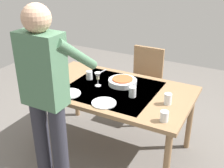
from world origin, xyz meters
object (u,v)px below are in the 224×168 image
at_px(water_cup_near_left, 168,99).
at_px(dinner_plate_near, 104,103).
at_px(wine_glass_left, 98,77).
at_px(water_cup_far_right, 132,92).
at_px(water_cup_near_right, 89,75).
at_px(serving_bowl_pasta, 123,81).
at_px(wine_bottle, 56,73).
at_px(dinner_plate_far, 69,93).
at_px(water_cup_far_left, 164,116).
at_px(chair_near, 145,78).
at_px(dining_table, 112,94).
at_px(person_server, 47,93).

bearing_deg(water_cup_near_left, dinner_plate_near, 27.20).
distance_m(wine_glass_left, water_cup_near_left, 0.76).
bearing_deg(water_cup_far_right, water_cup_near_right, -14.76).
bearing_deg(wine_glass_left, serving_bowl_pasta, -143.57).
xyz_separation_m(wine_bottle, water_cup_near_left, (-1.19, -0.10, -0.06)).
bearing_deg(dinner_plate_far, water_cup_far_right, -156.80).
height_order(water_cup_near_left, water_cup_far_left, water_cup_near_left).
relative_size(chair_near, wine_bottle, 3.07).
xyz_separation_m(dining_table, water_cup_far_left, (-0.67, 0.34, 0.12)).
height_order(dining_table, wine_glass_left, wine_glass_left).
xyz_separation_m(wine_bottle, water_cup_far_left, (-1.26, 0.19, -0.06)).
xyz_separation_m(person_server, water_cup_far_left, (-0.88, -0.39, -0.18)).
relative_size(water_cup_near_left, water_cup_near_right, 1.12).
height_order(wine_glass_left, water_cup_near_left, wine_glass_left).
bearing_deg(wine_bottle, chair_near, -121.67).
height_order(person_server, dinner_plate_far, person_server).
bearing_deg(water_cup_far_right, water_cup_far_left, 146.13).
relative_size(person_server, dinner_plate_near, 7.34).
bearing_deg(wine_bottle, wine_glass_left, -162.50).
bearing_deg(person_server, water_cup_near_left, -140.13).
xyz_separation_m(water_cup_near_right, water_cup_far_left, (-1.00, 0.43, -0.00)).
height_order(person_server, water_cup_near_right, person_server).
relative_size(wine_bottle, water_cup_near_right, 3.14).
height_order(water_cup_near_right, water_cup_far_right, water_cup_far_right).
xyz_separation_m(water_cup_far_right, dinner_plate_near, (0.17, 0.25, -0.05)).
height_order(chair_near, dinner_plate_far, chair_near).
distance_m(water_cup_far_left, serving_bowl_pasta, 0.78).
bearing_deg(wine_bottle, water_cup_near_left, -175.13).
bearing_deg(serving_bowl_pasta, water_cup_near_right, 7.65).
bearing_deg(water_cup_near_left, wine_glass_left, -2.59).
xyz_separation_m(wine_glass_left, water_cup_far_right, (-0.42, 0.05, -0.05)).
bearing_deg(serving_bowl_pasta, wine_glass_left, 36.43).
xyz_separation_m(dining_table, serving_bowl_pasta, (-0.05, -0.14, 0.10)).
bearing_deg(water_cup_far_left, serving_bowl_pasta, -37.92).
xyz_separation_m(wine_bottle, water_cup_far_right, (-0.85, -0.08, -0.06)).
height_order(water_cup_near_right, dinner_plate_far, water_cup_near_right).
xyz_separation_m(chair_near, wine_glass_left, (0.19, 0.87, 0.32)).
bearing_deg(dinner_plate_far, dining_table, -135.31).
bearing_deg(serving_bowl_pasta, person_server, 73.03).
height_order(dining_table, dinner_plate_near, dinner_plate_near).
height_order(person_server, dinner_plate_near, person_server).
bearing_deg(serving_bowl_pasta, water_cup_near_left, 161.15).
height_order(water_cup_near_left, water_cup_near_right, water_cup_near_left).
xyz_separation_m(wine_bottle, water_cup_near_right, (-0.26, -0.24, -0.06)).
height_order(chair_near, wine_glass_left, chair_near).
height_order(wine_bottle, water_cup_far_right, wine_bottle).
height_order(wine_glass_left, dinner_plate_near, wine_glass_left).
bearing_deg(water_cup_near_right, wine_glass_left, 148.72).
distance_m(dining_table, water_cup_near_right, 0.36).
bearing_deg(dining_table, wine_glass_left, 5.12).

